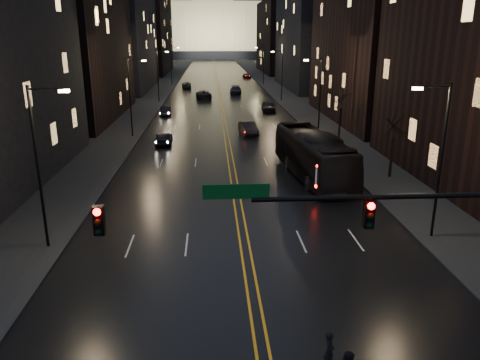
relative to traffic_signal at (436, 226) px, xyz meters
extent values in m
plane|color=black|center=(-5.91, 0.00, -5.10)|extent=(900.00, 900.00, 0.00)
cube|color=black|center=(-5.91, 130.00, -5.09)|extent=(20.00, 320.00, 0.02)
cube|color=black|center=(-19.91, 130.00, -5.02)|extent=(8.00, 320.00, 0.16)
cube|color=black|center=(8.09, 130.00, -5.02)|extent=(8.00, 320.00, 0.16)
cube|color=orange|center=(-5.91, 130.00, -5.08)|extent=(0.62, 320.00, 0.01)
cube|color=black|center=(-26.91, 54.00, 8.90)|extent=(12.00, 30.00, 28.00)
cube|color=black|center=(-26.91, 92.00, 4.90)|extent=(12.00, 34.00, 20.00)
cube|color=black|center=(-26.91, 140.00, 6.90)|extent=(12.00, 40.00, 24.00)
cube|color=black|center=(15.09, 92.00, 7.90)|extent=(12.00, 34.00, 26.00)
cube|color=black|center=(15.09, 140.00, 5.90)|extent=(12.00, 40.00, 22.00)
cube|color=black|center=(-5.91, 250.00, -3.10)|extent=(90.00, 50.00, 4.00)
cube|color=#FCE492|center=(-5.91, 250.00, 10.90)|extent=(80.00, 36.00, 24.00)
cylinder|color=black|center=(-0.41, 0.00, 1.10)|extent=(12.00, 0.18, 0.18)
cube|color=black|center=(-11.41, 0.00, 0.50)|extent=(0.35, 0.30, 1.00)
cube|color=black|center=(-2.41, 0.00, 0.50)|extent=(0.35, 0.30, 1.00)
sphere|color=#FF0705|center=(-11.41, -0.18, 0.85)|extent=(0.24, 0.24, 0.24)
sphere|color=#FF0705|center=(-2.41, -0.18, 0.85)|extent=(0.24, 0.24, 0.24)
cube|color=#053F14|center=(-6.91, 0.00, 1.40)|extent=(2.20, 0.06, 0.50)
cylinder|color=black|center=(5.09, 10.00, -0.60)|extent=(0.16, 0.16, 9.00)
cylinder|color=black|center=(4.19, 10.00, 3.70)|extent=(1.80, 0.10, 0.10)
cube|color=#F7D294|center=(3.29, 10.00, 3.60)|extent=(0.50, 0.25, 0.15)
cylinder|color=black|center=(-16.91, 10.00, -0.60)|extent=(0.16, 0.16, 9.00)
cylinder|color=black|center=(-16.01, 10.00, 3.70)|extent=(1.80, 0.10, 0.10)
cube|color=#F7D294|center=(-15.11, 10.00, 3.60)|extent=(0.50, 0.25, 0.15)
cylinder|color=black|center=(5.09, 40.00, -0.60)|extent=(0.16, 0.16, 9.00)
cylinder|color=black|center=(4.19, 40.00, 3.70)|extent=(1.80, 0.10, 0.10)
cube|color=#F7D294|center=(3.29, 40.00, 3.60)|extent=(0.50, 0.25, 0.15)
cylinder|color=black|center=(-16.91, 40.00, -0.60)|extent=(0.16, 0.16, 9.00)
cylinder|color=black|center=(-16.01, 40.00, 3.70)|extent=(1.80, 0.10, 0.10)
cube|color=#F7D294|center=(-15.11, 40.00, 3.60)|extent=(0.50, 0.25, 0.15)
cylinder|color=black|center=(5.09, 70.00, -0.60)|extent=(0.16, 0.16, 9.00)
cylinder|color=black|center=(4.19, 70.00, 3.70)|extent=(1.80, 0.10, 0.10)
cube|color=#F7D294|center=(3.29, 70.00, 3.60)|extent=(0.50, 0.25, 0.15)
cylinder|color=black|center=(-16.91, 70.00, -0.60)|extent=(0.16, 0.16, 9.00)
cylinder|color=black|center=(-16.01, 70.00, 3.70)|extent=(1.80, 0.10, 0.10)
cube|color=#F7D294|center=(-15.11, 70.00, 3.60)|extent=(0.50, 0.25, 0.15)
cylinder|color=black|center=(5.09, 100.00, -0.60)|extent=(0.16, 0.16, 9.00)
cylinder|color=black|center=(4.19, 100.00, 3.70)|extent=(1.80, 0.10, 0.10)
cube|color=#F7D294|center=(3.29, 100.00, 3.60)|extent=(0.50, 0.25, 0.15)
cylinder|color=black|center=(-16.91, 100.00, -0.60)|extent=(0.16, 0.16, 9.00)
cylinder|color=black|center=(-16.01, 100.00, 3.70)|extent=(1.80, 0.10, 0.10)
cube|color=#F7D294|center=(-15.11, 100.00, 3.60)|extent=(0.50, 0.25, 0.15)
cylinder|color=black|center=(7.09, 22.00, -3.35)|extent=(0.24, 0.24, 3.50)
cylinder|color=black|center=(7.09, 38.00, -3.35)|extent=(0.24, 0.24, 3.50)
imported|color=black|center=(0.74, 22.87, -3.21)|extent=(4.51, 13.82, 3.78)
imported|color=black|center=(-12.89, 35.98, -4.35)|extent=(1.89, 4.48, 1.51)
imported|color=black|center=(-14.41, 55.39, -4.38)|extent=(1.92, 4.52, 1.45)
imported|color=black|center=(-9.05, 74.98, -4.30)|extent=(3.19, 6.02, 1.61)
imported|color=black|center=(-13.09, 93.08, -4.37)|extent=(2.27, 5.13, 1.46)
imported|color=black|center=(-3.27, 40.54, -4.33)|extent=(2.26, 4.89, 1.55)
imported|color=black|center=(1.31, 58.33, -4.28)|extent=(2.13, 4.90, 1.64)
imported|color=black|center=(-2.62, 81.16, -4.29)|extent=(2.60, 5.75, 1.63)
imported|color=black|center=(2.59, 119.59, -4.49)|extent=(2.25, 4.52, 1.23)
imported|color=black|center=(-3.68, -0.75, -4.34)|extent=(0.36, 0.56, 1.52)
camera|label=1|loc=(-7.68, -14.48, 6.27)|focal=35.00mm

